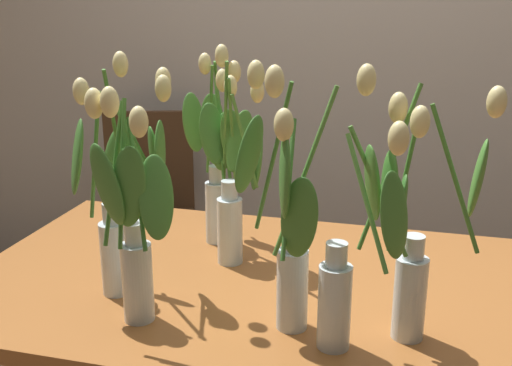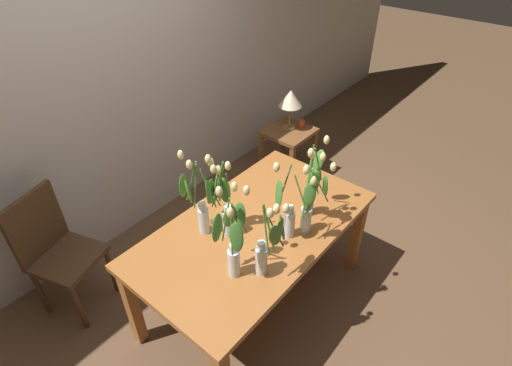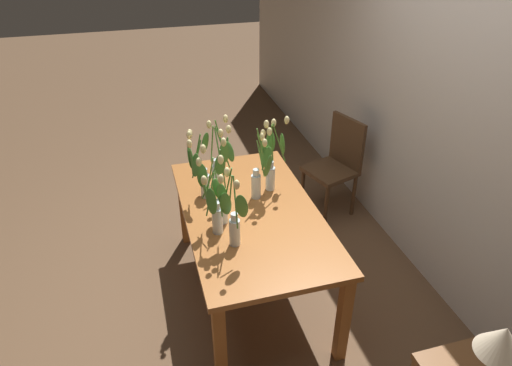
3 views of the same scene
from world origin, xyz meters
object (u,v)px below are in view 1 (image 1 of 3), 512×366
tulip_vase_2 (218,165)px  dining_chair (149,204)px  dining_table (280,313)px  tulip_vase_6 (345,256)px  tulip_vase_1 (231,186)px  tulip_vase_0 (286,250)px  tulip_vase_3 (133,238)px  tulip_vase_4 (122,199)px  tulip_vase_5 (412,243)px

tulip_vase_2 → dining_chair: bearing=126.2°
dining_table → tulip_vase_6: size_ratio=2.78×
dining_table → tulip_vase_1: tulip_vase_1 is taller
tulip_vase_0 → tulip_vase_6: (0.13, -0.05, 0.02)m
dining_table → tulip_vase_2: tulip_vase_2 is taller
tulip_vase_0 → dining_table: bearing=104.9°
tulip_vase_1 → tulip_vase_6: (0.35, -0.39, 0.00)m
dining_chair → tulip_vase_3: bearing=-66.3°
tulip_vase_4 → tulip_vase_3: bearing=-56.8°
tulip_vase_1 → tulip_vase_6: size_ratio=0.99×
tulip_vase_4 → tulip_vase_5: (0.67, -0.06, -0.02)m
tulip_vase_3 → tulip_vase_6: (0.44, 0.02, -0.00)m
tulip_vase_3 → dining_chair: bearing=113.7°
tulip_vase_1 → tulip_vase_2: (-0.07, 0.10, 0.03)m
tulip_vase_5 → tulip_vase_0: bearing=-174.4°
tulip_vase_0 → tulip_vase_3: size_ratio=1.07×
tulip_vase_0 → dining_chair: tulip_vase_0 is taller
tulip_vase_0 → tulip_vase_1: 0.41m
tulip_vase_0 → tulip_vase_3: tulip_vase_0 is taller
tulip_vase_2 → tulip_vase_3: tulip_vase_2 is taller
tulip_vase_2 → tulip_vase_5: 0.68m
dining_table → tulip_vase_0: bearing=-75.1°
tulip_vase_6 → dining_table: bearing=124.0°
tulip_vase_5 → tulip_vase_6: (-0.12, -0.08, -0.01)m
tulip_vase_3 → tulip_vase_5: tulip_vase_5 is taller
tulip_vase_1 → tulip_vase_3: 0.42m
dining_table → tulip_vase_1: 0.36m
tulip_vase_1 → dining_chair: bearing=126.0°
tulip_vase_4 → tulip_vase_5: bearing=-5.2°
tulip_vase_2 → tulip_vase_5: tulip_vase_5 is taller
tulip_vase_1 → tulip_vase_6: bearing=-48.2°
dining_table → tulip_vase_0: 0.36m
tulip_vase_2 → tulip_vase_6: tulip_vase_6 is taller
tulip_vase_1 → tulip_vase_4: (-0.19, -0.25, 0.03)m
tulip_vase_5 → dining_chair: (-1.15, 1.25, -0.43)m
tulip_vase_1 → tulip_vase_5: size_ratio=1.00×
tulip_vase_0 → tulip_vase_3: (-0.31, -0.07, 0.02)m
tulip_vase_2 → dining_table: bearing=-42.6°
tulip_vase_2 → dining_chair: tulip_vase_2 is taller
tulip_vase_6 → dining_chair: tulip_vase_6 is taller
dining_table → tulip_vase_5: 0.48m
tulip_vase_2 → tulip_vase_3: 0.51m
tulip_vase_0 → tulip_vase_5: tulip_vase_5 is taller
tulip_vase_3 → tulip_vase_4: 0.19m
tulip_vase_3 → dining_chair: size_ratio=0.57×
dining_table → dining_chair: 1.35m
tulip_vase_3 → tulip_vase_6: size_ratio=0.92×
tulip_vase_0 → tulip_vase_1: (-0.22, 0.34, 0.02)m
tulip_vase_6 → tulip_vase_2: bearing=130.5°
dining_table → dining_chair: dining_chair is taller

